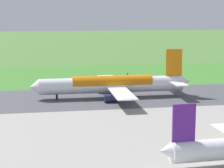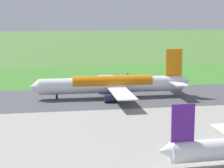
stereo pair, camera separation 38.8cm
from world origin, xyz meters
The scene contains 7 objects.
ground_plane centered at (0.00, 0.00, 0.00)m, with size 800.00×800.00×0.00m, color #477233.
runway_asphalt centered at (0.00, 0.00, 0.03)m, with size 600.00×34.12×0.06m, color #47474C.
apron_concrete centered at (0.00, 58.06, 0.03)m, with size 440.00×110.00×0.05m, color gray.
grass_verge_foreground centered at (0.00, -37.71, 0.02)m, with size 600.00×80.00×0.04m, color #3C782B.
airliner_main centered at (2.09, 0.00, 4.35)m, with size 53.96×44.02×15.88m.
no_stopping_sign centered at (-10.15, -35.64, 1.36)m, with size 0.60×0.10×2.28m.
traffic_cone_orange centered at (-5.37, -37.31, 0.28)m, with size 0.40×0.40×0.55m, color orange.
Camera 2 is at (24.90, 135.42, 29.59)m, focal length 67.61 mm.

